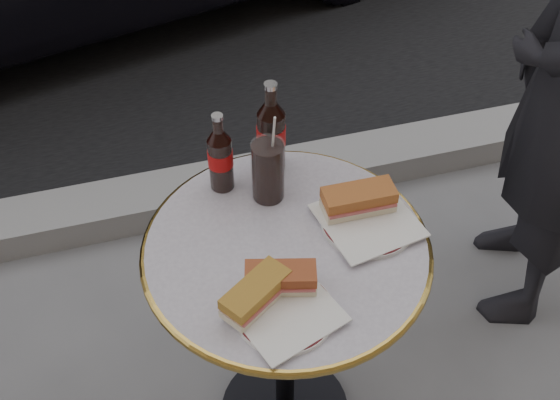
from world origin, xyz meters
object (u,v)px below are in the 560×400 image
object	(u,v)px
plate_right	(368,223)
cola_glass	(268,171)
bistro_table	(285,342)
plate_left	(285,312)
cola_bottle_left	(220,152)
cola_bottle_right	(271,128)

from	to	relation	value
plate_right	cola_glass	xyz separation A→B (m)	(-0.18, 0.15, 0.07)
bistro_table	cola_glass	size ratio (longest dim) A/B	4.79
plate_left	cola_bottle_left	world-z (taller)	cola_bottle_left
plate_right	cola_bottle_right	size ratio (longest dim) A/B	0.85
plate_right	cola_glass	bearing A→B (deg)	141.74
cola_bottle_right	cola_glass	distance (m)	0.10
plate_right	cola_bottle_right	bearing A→B (deg)	123.32
bistro_table	plate_left	xyz separation A→B (m)	(-0.05, -0.17, 0.37)
plate_left	cola_glass	world-z (taller)	cola_glass
bistro_table	plate_right	size ratio (longest dim) A/B	3.57
plate_left	cola_bottle_right	bearing A→B (deg)	78.18
bistro_table	plate_right	bearing A→B (deg)	2.99
plate_left	plate_right	xyz separation A→B (m)	(0.24, 0.18, 0.00)
bistro_table	plate_right	distance (m)	0.42
plate_left	cola_bottle_left	bearing A→B (deg)	95.69
plate_left	cola_glass	bearing A→B (deg)	80.39
bistro_table	cola_glass	distance (m)	0.47
cola_bottle_left	cola_glass	world-z (taller)	cola_bottle_left
bistro_table	plate_right	xyz separation A→B (m)	(0.19, 0.01, 0.37)
cola_bottle_right	cola_glass	xyz separation A→B (m)	(-0.03, -0.09, -0.04)
cola_bottle_left	bistro_table	bearing A→B (deg)	-67.11
plate_left	cola_glass	size ratio (longest dim) A/B	1.28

